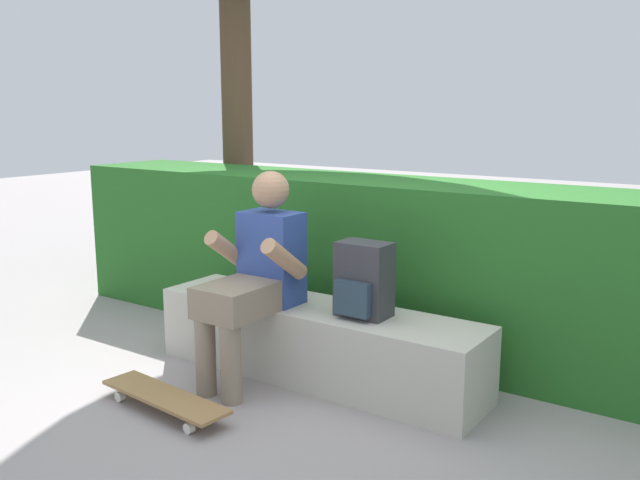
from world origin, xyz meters
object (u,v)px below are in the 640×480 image
bench_main (317,342)px  person_skater (256,272)px  backpack_on_bench (363,281)px  skateboard_near_person (165,398)px

bench_main → person_skater: person_skater is taller
person_skater → backpack_on_bench: bearing=19.7°
backpack_on_bench → bench_main: bearing=178.2°
skateboard_near_person → bench_main: bearing=64.9°
backpack_on_bench → skateboard_near_person: bearing=-130.7°
skateboard_near_person → backpack_on_bench: (0.68, 0.80, 0.54)m
bench_main → person_skater: (-0.26, -0.21, 0.41)m
person_skater → skateboard_near_person: (-0.12, -0.59, -0.55)m
person_skater → backpack_on_bench: person_skater is taller
skateboard_near_person → backpack_on_bench: size_ratio=2.04×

